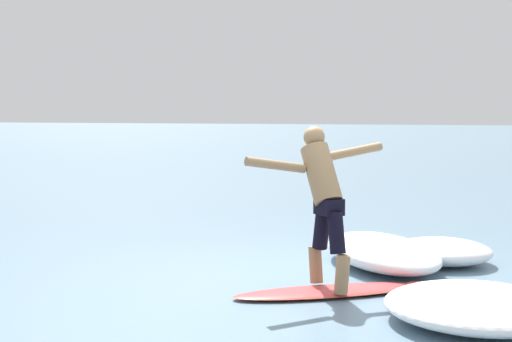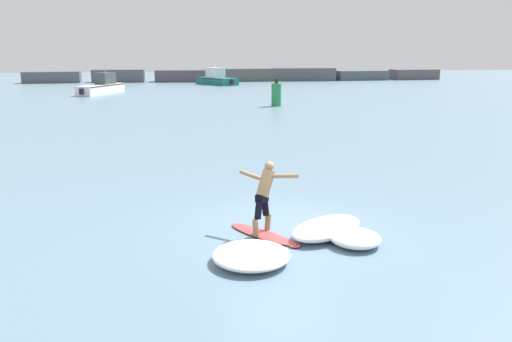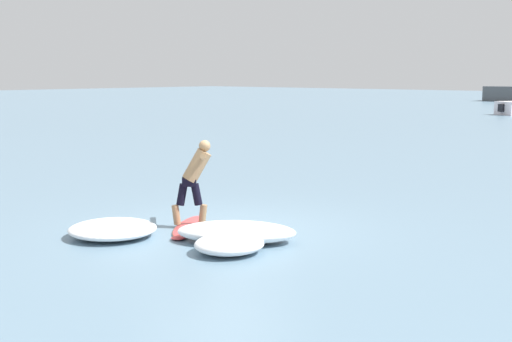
# 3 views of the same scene
# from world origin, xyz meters

# --- Properties ---
(ground_plane) EXTENTS (200.00, 200.00, 0.00)m
(ground_plane) POSITION_xyz_m (0.00, 0.00, 0.00)
(ground_plane) COLOR slate
(surfboard) EXTENTS (1.51, 1.90, 0.20)m
(surfboard) POSITION_xyz_m (-0.49, -0.39, 0.03)
(surfboard) COLOR #D84647
(surfboard) RESTS_ON ground
(surfer) EXTENTS (1.17, 1.14, 1.57)m
(surfer) POSITION_xyz_m (-0.43, -0.28, 0.99)
(surfer) COLOR #96734F
(surfer) RESTS_ON surfboard
(wave_foam_at_tail) EXTENTS (2.28, 2.05, 0.35)m
(wave_foam_at_tail) POSITION_xyz_m (0.91, -0.62, 0.17)
(wave_foam_at_tail) COLOR white
(wave_foam_at_tail) RESTS_ON ground
(wave_foam_at_nose) EXTENTS (1.80, 1.81, 0.28)m
(wave_foam_at_nose) POSITION_xyz_m (-0.98, -1.77, 0.14)
(wave_foam_at_nose) COLOR white
(wave_foam_at_nose) RESTS_ON ground
(wave_foam_beside) EXTENTS (1.12, 1.20, 0.29)m
(wave_foam_beside) POSITION_xyz_m (1.34, -1.24, 0.15)
(wave_foam_beside) COLOR white
(wave_foam_beside) RESTS_ON ground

